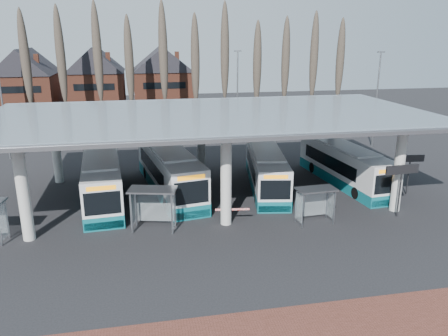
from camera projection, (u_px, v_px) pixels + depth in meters
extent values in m
plane|color=black|center=(234.00, 240.00, 25.98)|extent=(140.00, 140.00, 0.00)
cylinder|color=#BBBBB7|center=(23.00, 192.00, 25.27)|extent=(0.70, 0.70, 6.00)
cylinder|color=#BBBBB7|center=(56.00, 147.00, 35.61)|extent=(0.70, 0.70, 6.00)
cylinder|color=#BBBBB7|center=(226.00, 180.00, 27.46)|extent=(0.70, 0.70, 6.00)
cylinder|color=#BBBBB7|center=(201.00, 141.00, 37.80)|extent=(0.70, 0.70, 6.00)
cylinder|color=#BBBBB7|center=(399.00, 169.00, 29.65)|extent=(0.70, 0.70, 6.00)
cylinder|color=#BBBBB7|center=(331.00, 135.00, 39.99)|extent=(0.70, 0.70, 6.00)
cube|color=gray|center=(211.00, 114.00, 31.69)|extent=(32.00, 16.00, 0.12)
cube|color=silver|center=(211.00, 113.00, 31.67)|extent=(31.50, 15.50, 0.04)
cone|color=#473D33|center=(27.00, 75.00, 51.61)|extent=(0.36, 0.36, 14.50)
ellipsoid|color=#473D33|center=(25.00, 60.00, 51.11)|extent=(1.10, 1.10, 11.02)
cone|color=#473D33|center=(62.00, 75.00, 52.34)|extent=(0.36, 0.36, 14.50)
ellipsoid|color=#473D33|center=(61.00, 60.00, 51.84)|extent=(1.10, 1.10, 11.02)
cone|color=#473D33|center=(97.00, 74.00, 53.07)|extent=(0.36, 0.36, 14.50)
ellipsoid|color=#473D33|center=(96.00, 60.00, 52.57)|extent=(1.10, 1.10, 11.02)
cone|color=#473D33|center=(130.00, 74.00, 53.80)|extent=(0.36, 0.36, 14.50)
ellipsoid|color=#473D33|center=(129.00, 59.00, 53.30)|extent=(1.10, 1.10, 11.02)
cone|color=#473D33|center=(163.00, 73.00, 54.53)|extent=(0.36, 0.36, 14.50)
ellipsoid|color=#473D33|center=(162.00, 59.00, 54.03)|extent=(1.10, 1.10, 11.02)
cone|color=#473D33|center=(195.00, 73.00, 55.26)|extent=(0.36, 0.36, 14.50)
ellipsoid|color=#473D33|center=(194.00, 59.00, 54.76)|extent=(1.10, 1.10, 11.02)
cone|color=#473D33|center=(226.00, 72.00, 55.99)|extent=(0.36, 0.36, 14.50)
ellipsoid|color=#473D33|center=(226.00, 58.00, 55.49)|extent=(1.10, 1.10, 11.02)
cone|color=#473D33|center=(256.00, 72.00, 56.72)|extent=(0.36, 0.36, 14.50)
ellipsoid|color=#473D33|center=(256.00, 58.00, 56.22)|extent=(1.10, 1.10, 11.02)
cone|color=#473D33|center=(285.00, 71.00, 57.46)|extent=(0.36, 0.36, 14.50)
ellipsoid|color=#473D33|center=(286.00, 58.00, 56.95)|extent=(1.10, 1.10, 11.02)
cone|color=#473D33|center=(314.00, 71.00, 58.19)|extent=(0.36, 0.36, 14.50)
ellipsoid|color=#473D33|center=(314.00, 58.00, 57.68)|extent=(1.10, 1.10, 11.02)
cone|color=#473D33|center=(342.00, 71.00, 58.92)|extent=(0.36, 0.36, 14.50)
ellipsoid|color=#473D33|center=(343.00, 57.00, 58.41)|extent=(1.10, 1.10, 11.02)
cube|color=brown|center=(30.00, 96.00, 62.57)|extent=(8.00, 10.00, 7.00)
pyramid|color=black|center=(23.00, 45.00, 60.55)|extent=(8.30, 10.30, 3.50)
cube|color=brown|center=(98.00, 94.00, 64.31)|extent=(8.00, 10.00, 7.00)
pyramid|color=black|center=(94.00, 45.00, 62.29)|extent=(8.30, 10.30, 3.50)
cube|color=brown|center=(163.00, 93.00, 66.05)|extent=(8.00, 10.00, 7.00)
pyramid|color=black|center=(161.00, 45.00, 64.02)|extent=(8.30, 10.30, 3.50)
cylinder|color=slate|center=(3.00, 109.00, 41.92)|extent=(0.16, 0.16, 10.00)
cylinder|color=slate|center=(237.00, 97.00, 50.07)|extent=(0.16, 0.16, 10.00)
cube|color=slate|center=(238.00, 51.00, 48.59)|extent=(0.80, 0.15, 0.15)
cylinder|color=slate|center=(376.00, 101.00, 46.98)|extent=(0.16, 0.16, 10.00)
cube|color=slate|center=(381.00, 52.00, 45.51)|extent=(0.80, 0.15, 0.15)
cube|color=silver|center=(102.00, 176.00, 32.23)|extent=(3.41, 12.00, 2.76)
cube|color=#0D5E68|center=(103.00, 193.00, 32.62)|extent=(3.43, 12.02, 0.89)
cube|color=silver|center=(100.00, 157.00, 31.82)|extent=(2.80, 7.26, 0.18)
cube|color=black|center=(102.00, 173.00, 32.66)|extent=(3.20, 8.70, 1.09)
cube|color=black|center=(102.00, 203.00, 26.77)|extent=(2.21, 0.23, 1.48)
cube|color=black|center=(101.00, 155.00, 37.65)|extent=(2.14, 0.22, 1.18)
cube|color=orange|center=(101.00, 188.00, 26.49)|extent=(1.76, 0.18, 0.30)
cube|color=black|center=(104.00, 225.00, 27.21)|extent=(2.39, 0.26, 0.49)
cylinder|color=black|center=(86.00, 213.00, 28.86)|extent=(0.35, 0.97, 0.95)
cylinder|color=black|center=(121.00, 209.00, 29.44)|extent=(0.35, 0.97, 0.95)
cylinder|color=black|center=(88.00, 180.00, 35.51)|extent=(0.35, 0.97, 0.95)
cylinder|color=black|center=(117.00, 177.00, 36.09)|extent=(0.35, 0.97, 0.95)
cube|color=silver|center=(169.00, 168.00, 33.92)|extent=(4.61, 12.66, 2.89)
cube|color=#0D5E68|center=(170.00, 185.00, 34.32)|extent=(4.64, 12.68, 0.93)
cube|color=silver|center=(169.00, 149.00, 33.49)|extent=(3.55, 7.72, 0.19)
cube|color=black|center=(168.00, 165.00, 34.36)|extent=(4.09, 9.24, 1.14)
cube|color=black|center=(192.00, 193.00, 28.36)|extent=(2.30, 0.44, 1.55)
cube|color=black|center=(153.00, 148.00, 39.44)|extent=(2.22, 0.43, 1.24)
cube|color=orange|center=(191.00, 178.00, 28.06)|extent=(1.83, 0.35, 0.31)
cube|color=black|center=(192.00, 215.00, 28.82)|extent=(2.48, 0.49, 0.52)
cylinder|color=black|center=(166.00, 203.00, 30.39)|extent=(0.45, 1.03, 0.99)
cylinder|color=black|center=(199.00, 199.00, 31.19)|extent=(0.45, 1.03, 0.99)
cylinder|color=black|center=(146.00, 173.00, 37.16)|extent=(0.45, 1.03, 0.99)
cylinder|color=black|center=(174.00, 170.00, 37.96)|extent=(0.45, 1.03, 0.99)
cube|color=silver|center=(266.00, 167.00, 34.77)|extent=(4.21, 11.32, 2.59)
cube|color=#0D5E68|center=(266.00, 182.00, 35.13)|extent=(4.23, 11.34, 0.83)
cube|color=silver|center=(267.00, 151.00, 34.38)|extent=(3.22, 6.91, 0.17)
cube|color=black|center=(266.00, 164.00, 35.19)|extent=(3.71, 8.27, 1.02)
cube|color=black|center=(275.00, 190.00, 29.47)|extent=(2.05, 0.41, 1.39)
cube|color=black|center=(259.00, 149.00, 40.03)|extent=(1.98, 0.40, 1.11)
cube|color=orange|center=(276.00, 177.00, 29.20)|extent=(1.63, 0.33, 0.28)
cube|color=black|center=(275.00, 209.00, 29.88)|extent=(2.22, 0.45, 0.46)
cylinder|color=black|center=(257.00, 197.00, 31.74)|extent=(0.41, 0.92, 0.89)
cylinder|color=black|center=(286.00, 197.00, 31.78)|extent=(0.41, 0.92, 0.89)
cylinder|color=black|center=(249.00, 170.00, 38.19)|extent=(0.41, 0.92, 0.89)
cylinder|color=black|center=(274.00, 170.00, 38.24)|extent=(0.41, 0.92, 0.89)
cube|color=silver|center=(345.00, 163.00, 35.76)|extent=(3.44, 11.54, 2.65)
cube|color=#0D5E68|center=(343.00, 178.00, 36.13)|extent=(3.46, 11.57, 0.85)
cube|color=silver|center=(346.00, 147.00, 35.37)|extent=(2.79, 6.99, 0.17)
cube|color=black|center=(342.00, 160.00, 36.17)|extent=(3.19, 8.38, 1.04)
cube|color=black|center=(388.00, 184.00, 30.54)|extent=(2.12, 0.25, 1.42)
cube|color=black|center=(313.00, 146.00, 40.94)|extent=(2.05, 0.24, 1.14)
cube|color=orange|center=(389.00, 171.00, 30.26)|extent=(1.69, 0.20, 0.28)
cube|color=black|center=(386.00, 203.00, 30.96)|extent=(2.29, 0.28, 0.47)
cylinder|color=black|center=(356.00, 193.00, 32.52)|extent=(0.35, 0.93, 0.91)
cylinder|color=black|center=(381.00, 190.00, 33.10)|extent=(0.35, 0.93, 0.91)
cylinder|color=black|center=(313.00, 167.00, 38.88)|extent=(0.35, 0.93, 0.91)
cylinder|color=black|center=(335.00, 166.00, 39.47)|extent=(0.35, 0.93, 0.91)
cube|color=gray|center=(7.00, 219.00, 26.00)|extent=(0.09, 0.09, 2.47)
cube|color=silver|center=(4.00, 222.00, 25.46)|extent=(0.19, 1.08, 1.98)
cube|color=gray|center=(131.00, 213.00, 26.60)|extent=(0.10, 0.10, 2.60)
cube|color=gray|center=(172.00, 214.00, 26.50)|extent=(0.10, 0.10, 2.60)
cube|color=gray|center=(136.00, 206.00, 27.70)|extent=(0.10, 0.10, 2.60)
cube|color=gray|center=(175.00, 207.00, 27.59)|extent=(0.10, 0.10, 2.60)
cube|color=gray|center=(152.00, 190.00, 26.71)|extent=(3.18, 2.10, 0.10)
cube|color=silver|center=(155.00, 206.00, 27.68)|extent=(2.44, 0.63, 2.08)
cube|color=silver|center=(133.00, 209.00, 27.14)|extent=(0.31, 1.12, 2.08)
cube|color=silver|center=(174.00, 210.00, 27.03)|extent=(0.31, 1.12, 2.08)
cube|color=gray|center=(303.00, 211.00, 27.42)|extent=(0.08, 0.08, 2.27)
cube|color=gray|center=(334.00, 208.00, 27.94)|extent=(0.08, 0.08, 2.27)
cube|color=gray|center=(296.00, 205.00, 28.34)|extent=(0.08, 0.08, 2.27)
cube|color=gray|center=(327.00, 202.00, 28.87)|extent=(0.08, 0.08, 2.27)
cube|color=gray|center=(316.00, 189.00, 27.80)|extent=(2.62, 1.43, 0.09)
cube|color=silver|center=(311.00, 203.00, 28.64)|extent=(2.18, 0.17, 1.82)
cube|color=silver|center=(299.00, 207.00, 27.86)|extent=(0.10, 1.00, 1.82)
cube|color=silver|center=(331.00, 204.00, 28.40)|extent=(0.10, 1.00, 1.82)
cylinder|color=black|center=(400.00, 192.00, 28.97)|extent=(0.11, 0.11, 3.52)
cube|color=black|center=(402.00, 170.00, 28.53)|extent=(2.43, 0.31, 0.61)
cylinder|color=black|center=(408.00, 175.00, 33.15)|extent=(0.10, 0.10, 3.06)
cube|color=black|center=(411.00, 158.00, 32.76)|extent=(2.10, 0.36, 0.53)
cube|color=black|center=(231.00, 212.00, 28.72)|extent=(0.08, 0.08, 1.11)
cube|color=red|center=(232.00, 209.00, 28.13)|extent=(2.21, 0.39, 0.10)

